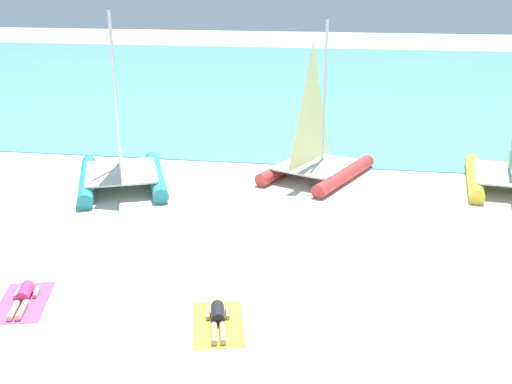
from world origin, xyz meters
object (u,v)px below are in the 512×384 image
sailboat_yellow (512,165)px  sunbather_left (24,296)px  towel_left (23,302)px  towel_right (218,324)px  sailboat_red (316,156)px  sunbather_right (218,317)px  sailboat_teal (121,162)px

sailboat_yellow → sunbather_left: sailboat_yellow is taller
towel_left → towel_right: size_ratio=1.00×
sailboat_red → sunbather_right: (-1.40, -10.44, -0.71)m
sailboat_yellow → sunbather_left: (-12.97, -10.16, -0.74)m
sailboat_yellow → towel_left: size_ratio=3.08×
sailboat_teal → sailboat_red: size_ratio=1.07×
sailboat_yellow → sunbather_left: bearing=-134.9°
sailboat_yellow → sailboat_red: sailboat_yellow is taller
towel_left → sunbather_right: (4.67, -0.12, 0.13)m
towel_left → sunbather_right: size_ratio=1.22×
sailboat_yellow → sunbather_left: size_ratio=3.77×
towel_right → sailboat_yellow: bearing=51.5°
towel_right → sunbather_right: (-0.02, 0.06, 0.13)m
sailboat_teal → towel_right: sailboat_teal is taller
sailboat_yellow → towel_left: (-12.96, -10.23, -0.86)m
sunbather_left → sunbather_right: (4.68, -0.19, 0.00)m
sailboat_teal → sunbather_right: 9.95m
sailboat_red → towel_left: sailboat_red is taller
sunbather_left → sunbather_right: 4.69m
sailboat_red → sunbather_right: size_ratio=3.65×
sailboat_red → sailboat_yellow: bearing=22.6°
sailboat_red → towel_left: bearing=-97.1°
sailboat_teal → towel_left: 8.29m
sunbather_left → sunbather_right: size_ratio=1.00×
sailboat_yellow → towel_right: bearing=-121.4°
sunbather_left → sailboat_yellow: bearing=23.0°
sailboat_teal → towel_right: bearing=-79.4°
towel_left → sunbather_left: (-0.02, 0.06, 0.13)m
sailboat_yellow → sailboat_red: 6.89m
sunbather_right → sailboat_yellow: bearing=37.4°
sunbather_left → towel_right: bearing=-18.1°
sailboat_red → sailboat_teal: bearing=-139.4°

